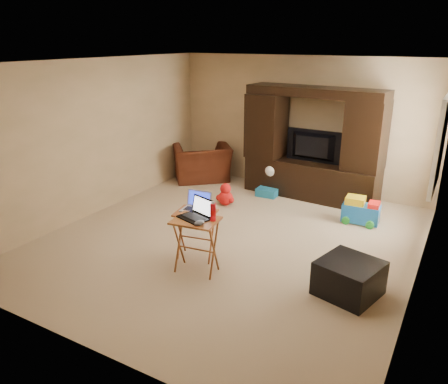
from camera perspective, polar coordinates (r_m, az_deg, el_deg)
The scene contains 22 objects.
floor at distance 6.43m, azimuth 0.89°, elevation -6.21°, with size 5.50×5.50×0.00m, color #C6B089.
ceiling at distance 5.80m, azimuth 1.02°, elevation 16.63°, with size 5.50×5.50×0.00m, color silver.
wall_back at distance 8.46m, azimuth 10.04°, elevation 8.70°, with size 5.00×5.00×0.00m, color tan.
wall_front at distance 3.94m, azimuth -18.69°, elevation -4.58°, with size 5.00×5.00×0.00m, color tan.
wall_left at distance 7.49m, azimuth -16.20°, elevation 6.85°, with size 5.50×5.50×0.00m, color tan.
wall_right at distance 5.32m, azimuth 25.28°, elevation 0.76°, with size 5.50×5.50×0.00m, color tan.
window_pane at distance 6.79m, azimuth 26.56°, elevation 5.62°, with size 1.20×1.20×0.00m, color white.
window_frame at distance 6.79m, azimuth 26.39°, elevation 5.65°, with size 0.06×1.14×1.34m, color white.
entertainment_center at distance 8.00m, azimuth 11.50°, elevation 6.15°, with size 2.44×0.61×2.00m, color black.
television at distance 7.97m, azimuth 11.37°, elevation 5.81°, with size 1.01×0.13×0.58m, color black.
recliner at distance 9.02m, azimuth -2.92°, elevation 3.87°, with size 1.13×0.98×0.73m, color #461B0F.
child_rocker at distance 8.16m, azimuth 5.82°, elevation 1.27°, with size 0.38×0.44×0.51m, color #19648A, non-canonical shape.
plush_toy at distance 7.65m, azimuth 0.20°, elevation -0.28°, with size 0.36×0.30×0.40m, color red, non-canonical shape.
push_toy at distance 7.24m, azimuth 17.48°, elevation -2.28°, with size 0.58×0.41×0.43m, color blue, non-canonical shape.
ottoman at distance 5.27m, azimuth 16.01°, elevation -10.74°, with size 0.63×0.63×0.41m, color black.
tray_table_left at distance 5.81m, azimuth -3.67°, elevation -5.62°, with size 0.51×0.40×0.66m, color #954824.
tray_table_right at distance 5.47m, azimuth -3.65°, elevation -7.02°, with size 0.54×0.43×0.71m, color #A55328.
laptop_left at distance 5.67m, azimuth -3.85°, elevation -1.34°, with size 0.34×0.28×0.24m, color #A7A8AB.
laptop_right at distance 5.31m, azimuth -4.00°, elevation -2.27°, with size 0.37×0.30×0.24m, color black.
mouse_left at distance 5.51m, azimuth -2.49°, elevation -2.96°, with size 0.08×0.13×0.05m, color silver.
mouse_right at distance 5.15m, azimuth -3.26°, elevation -4.06°, with size 0.09×0.14×0.06m, color #414146.
water_bottle at distance 5.24m, azimuth -1.45°, elevation -2.66°, with size 0.07×0.07×0.22m, color red.
Camera 1 is at (2.78, -5.09, 2.79)m, focal length 35.00 mm.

